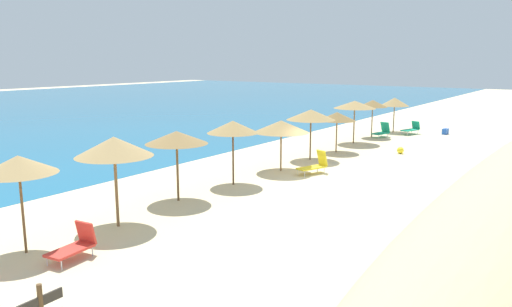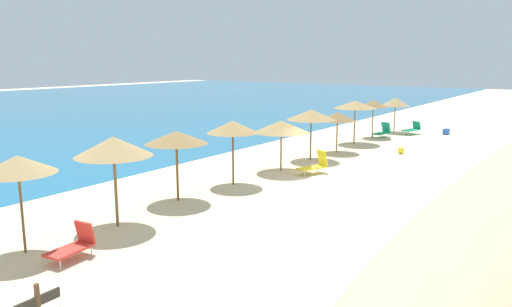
# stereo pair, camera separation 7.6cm
# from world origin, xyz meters

# --- Properties ---
(ground_plane) EXTENTS (160.00, 160.00, 0.00)m
(ground_plane) POSITION_xyz_m (0.00, 0.00, 0.00)
(ground_plane) COLOR beige
(beach_umbrella_1) EXTENTS (2.09, 2.09, 2.81)m
(beach_umbrella_1) POSITION_xyz_m (-13.14, 2.53, 2.54)
(beach_umbrella_1) COLOR brown
(beach_umbrella_1) RESTS_ON ground_plane
(beach_umbrella_2) EXTENTS (2.48, 2.48, 2.97)m
(beach_umbrella_2) POSITION_xyz_m (-10.14, 2.20, 2.65)
(beach_umbrella_2) COLOR brown
(beach_umbrella_2) RESTS_ON ground_plane
(beach_umbrella_3) EXTENTS (2.38, 2.38, 2.72)m
(beach_umbrella_3) POSITION_xyz_m (-6.81, 2.67, 2.47)
(beach_umbrella_3) COLOR brown
(beach_umbrella_3) RESTS_ON ground_plane
(beach_umbrella_4) EXTENTS (2.24, 2.24, 2.81)m
(beach_umbrella_4) POSITION_xyz_m (-3.59, 2.44, 2.53)
(beach_umbrella_4) COLOR brown
(beach_umbrella_4) RESTS_ON ground_plane
(beach_umbrella_5) EXTENTS (2.70, 2.70, 2.49)m
(beach_umbrella_5) POSITION_xyz_m (-0.13, 2.16, 2.20)
(beach_umbrella_5) COLOR brown
(beach_umbrella_5) RESTS_ON ground_plane
(beach_umbrella_6) EXTENTS (2.64, 2.64, 2.75)m
(beach_umbrella_6) POSITION_xyz_m (3.17, 2.33, 2.46)
(beach_umbrella_6) COLOR brown
(beach_umbrella_6) RESTS_ON ground_plane
(beach_umbrella_7) EXTENTS (2.18, 2.18, 2.37)m
(beach_umbrella_7) POSITION_xyz_m (6.04, 2.16, 2.11)
(beach_umbrella_7) COLOR brown
(beach_umbrella_7) RESTS_ON ground_plane
(beach_umbrella_8) EXTENTS (2.69, 2.69, 2.77)m
(beach_umbrella_8) POSITION_xyz_m (9.54, 2.60, 2.52)
(beach_umbrella_8) COLOR brown
(beach_umbrella_8) RESTS_ON ground_plane
(beach_umbrella_9) EXTENTS (2.02, 2.02, 2.62)m
(beach_umbrella_9) POSITION_xyz_m (12.64, 2.61, 2.37)
(beach_umbrella_9) COLOR brown
(beach_umbrella_9) RESTS_ON ground_plane
(beach_umbrella_10) EXTENTS (2.13, 2.13, 2.59)m
(beach_umbrella_10) POSITION_xyz_m (16.02, 2.24, 2.27)
(beach_umbrella_10) COLOR brown
(beach_umbrella_10) RESTS_ON ground_plane
(lounge_chair_1) EXTENTS (1.38, 0.79, 0.95)m
(lounge_chair_1) POSITION_xyz_m (-12.60, 1.02, 0.39)
(lounge_chair_1) COLOR red
(lounge_chair_1) RESTS_ON ground_plane
(lounge_chair_2) EXTENTS (1.66, 1.05, 1.10)m
(lounge_chair_2) POSITION_xyz_m (0.30, 0.52, 0.44)
(lounge_chair_2) COLOR yellow
(lounge_chair_2) RESTS_ON ground_plane
(lounge_chair_3) EXTENTS (1.71, 1.02, 0.94)m
(lounge_chair_3) POSITION_xyz_m (15.63, 0.75, 0.41)
(lounge_chair_3) COLOR #199972
(lounge_chair_3) RESTS_ON ground_plane
(lounge_chair_4) EXTENTS (1.53, 0.93, 1.04)m
(lounge_chair_4) POSITION_xyz_m (13.14, 2.05, 0.41)
(lounge_chair_4) COLOR #199972
(lounge_chair_4) RESTS_ON ground_plane
(beach_ball) EXTENTS (0.39, 0.39, 0.39)m
(beach_ball) POSITION_xyz_m (7.71, -1.14, 0.19)
(beach_ball) COLOR yellow
(beach_ball) RESTS_ON ground_plane
(cooler_box) EXTENTS (0.62, 0.37, 0.42)m
(cooler_box) POSITION_xyz_m (17.06, -1.29, 0.21)
(cooler_box) COLOR blue
(cooler_box) RESTS_ON ground_plane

